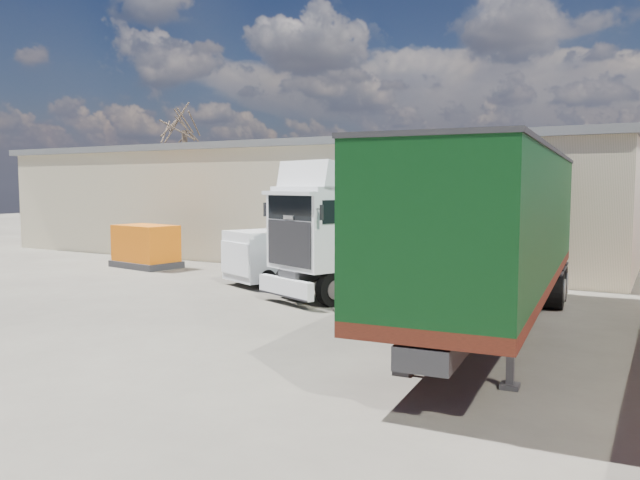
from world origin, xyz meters
The scene contains 7 objects.
ground centered at (0.00, 0.00, 0.00)m, with size 120.00×120.00×0.00m, color #27251F.
warehouse centered at (-6.00, 16.00, 2.66)m, with size 30.60×12.60×5.42m.
bare_tree centered at (-18.00, 20.00, 7.92)m, with size 4.00×4.00×9.60m.
tractor_unit centered at (1.25, 5.07, 1.73)m, with size 4.40×6.44×4.12m.
box_trailer centered at (6.50, 2.81, 2.53)m, with size 3.67×12.67×4.15m.
panel_van centered at (-1.73, 6.82, 0.96)m, with size 3.51×4.91×1.86m.
orange_skip centered at (-9.00, 7.32, 0.77)m, with size 3.06×2.18×1.76m.
Camera 1 is at (9.99, -11.61, 3.40)m, focal length 35.00 mm.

